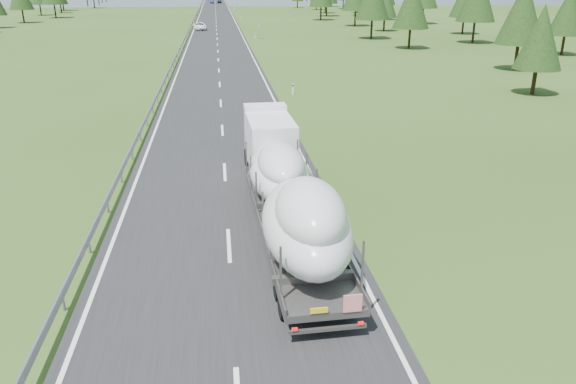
{
  "coord_description": "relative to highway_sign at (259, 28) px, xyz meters",
  "views": [
    {
      "loc": [
        -0.14,
        -20.04,
        9.87
      ],
      "look_at": [
        2.45,
        0.8,
        1.84
      ],
      "focal_mm": 35.0,
      "sensor_mm": 36.0,
      "label": 1
    }
  ],
  "objects": [
    {
      "name": "ground",
      "position": [
        -7.2,
        -80.0,
        -1.81
      ],
      "size": [
        400.0,
        400.0,
        0.0
      ],
      "primitive_type": "plane",
      "color": "#2B4416",
      "rests_on": "ground"
    },
    {
      "name": "road_surface",
      "position": [
        -7.2,
        20.0,
        -1.8
      ],
      "size": [
        10.0,
        400.0,
        0.02
      ],
      "primitive_type": "cube",
      "color": "black",
      "rests_on": "ground"
    },
    {
      "name": "guardrail",
      "position": [
        -12.5,
        19.94,
        -1.21
      ],
      "size": [
        0.1,
        400.0,
        0.76
      ],
      "color": "slate",
      "rests_on": "ground"
    },
    {
      "name": "marker_posts",
      "position": [
        -0.7,
        75.0,
        -1.27
      ],
      "size": [
        0.13,
        350.08,
        1.0
      ],
      "color": "silver",
      "rests_on": "ground"
    },
    {
      "name": "highway_sign",
      "position": [
        0.0,
        0.0,
        0.0
      ],
      "size": [
        0.08,
        0.9,
        2.6
      ],
      "color": "slate",
      "rests_on": "ground"
    },
    {
      "name": "boat_truck",
      "position": [
        -4.75,
        -78.79,
        0.24
      ],
      "size": [
        3.13,
        17.89,
        3.94
      ],
      "color": "white",
      "rests_on": "ground"
    },
    {
      "name": "distant_van",
      "position": [
        -10.53,
        19.05,
        -1.06
      ],
      "size": [
        2.8,
        5.53,
        1.5
      ],
      "primitive_type": "imported",
      "rotation": [
        0.0,
        0.0,
        0.06
      ],
      "color": "white",
      "rests_on": "ground"
    },
    {
      "name": "distant_car_dark",
      "position": [
        -5.35,
        148.06,
        -1.1
      ],
      "size": [
        1.98,
        4.28,
        1.42
      ],
      "primitive_type": "imported",
      "rotation": [
        0.0,
        0.0,
        0.08
      ],
      "color": "black",
      "rests_on": "ground"
    },
    {
      "name": "distant_car_blue",
      "position": [
        -8.48,
        147.8,
        -1.05
      ],
      "size": [
        1.74,
        4.67,
        1.52
      ],
      "primitive_type": "imported",
      "rotation": [
        0.0,
        0.0,
        0.03
      ],
      "color": "#172141",
      "rests_on": "ground"
    }
  ]
}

